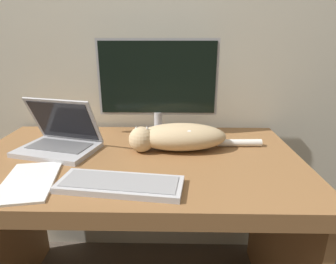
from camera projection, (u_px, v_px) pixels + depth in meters
wall_back at (143, 22)px, 1.38m from camera, size 6.40×0.06×2.60m
desk at (137, 194)px, 1.18m from camera, size 1.31×0.77×0.78m
monitor at (158, 84)px, 1.31m from camera, size 0.56×0.17×0.45m
laptop at (60, 140)px, 1.17m from camera, size 0.35×0.29×0.22m
external_keyboard at (120, 184)px, 0.89m from camera, size 0.41×0.19×0.02m
cat at (178, 136)px, 1.18m from camera, size 0.57×0.18×0.11m
paper_notepad at (29, 181)px, 0.92m from camera, size 0.21×0.31×0.01m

